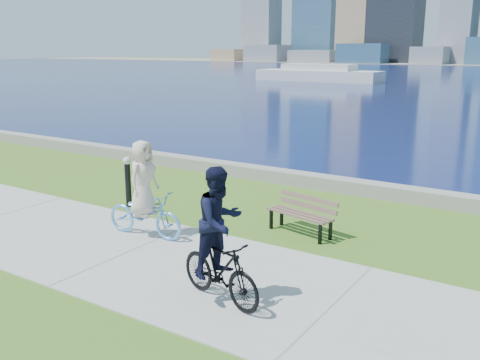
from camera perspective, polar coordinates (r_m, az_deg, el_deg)
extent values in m
plane|color=#386219|center=(8.03, 9.52, -13.43)|extent=(320.00, 320.00, 0.00)
cube|color=#9F9F9A|center=(8.02, 9.53, -13.36)|extent=(80.00, 3.50, 0.02)
cube|color=gray|center=(13.54, 20.19, -1.88)|extent=(90.00, 0.50, 0.35)
cube|color=#93775A|center=(155.39, -1.15, 13.17)|extent=(8.02, 7.14, 3.29)
cube|color=slate|center=(147.84, 2.98, 13.34)|extent=(10.25, 8.56, 4.44)
cube|color=slate|center=(143.06, 7.93, 12.94)|extent=(11.72, 7.61, 3.10)
cube|color=navy|center=(134.09, 12.91, 13.01)|extent=(11.11, 6.65, 4.67)
cube|color=slate|center=(130.77, 19.59, 12.39)|extent=(7.24, 7.38, 3.92)
cube|color=slate|center=(158.66, 2.31, 17.46)|extent=(9.08, 7.48, 27.00)
cube|color=silver|center=(61.95, 8.37, 10.95)|extent=(14.12, 4.04, 1.21)
cube|color=silver|center=(61.91, 8.40, 11.83)|extent=(8.07, 3.03, 0.71)
cube|color=black|center=(11.13, 3.35, -4.20)|extent=(0.06, 0.06, 0.41)
cube|color=black|center=(10.37, 8.54, -5.72)|extent=(0.06, 0.06, 0.41)
cube|color=black|center=(11.37, 4.46, -3.84)|extent=(0.06, 0.06, 0.41)
cube|color=black|center=(10.62, 9.61, -5.29)|extent=(0.06, 0.06, 0.41)
cube|color=brown|center=(10.67, 5.88, -3.81)|extent=(1.43, 0.41, 0.04)
cube|color=brown|center=(10.78, 6.38, -3.64)|extent=(1.43, 0.41, 0.04)
cube|color=brown|center=(10.89, 6.86, -3.48)|extent=(1.43, 0.41, 0.04)
cube|color=brown|center=(10.93, 7.24, -2.77)|extent=(1.42, 0.37, 0.10)
cube|color=brown|center=(10.91, 7.35, -1.97)|extent=(1.42, 0.37, 0.10)
cylinder|color=black|center=(12.83, -11.85, -0.49)|extent=(0.14, 0.14, 1.07)
sphere|color=beige|center=(12.70, -11.97, 2.02)|extent=(0.19, 0.19, 0.19)
imported|color=#63ACF2|center=(10.74, -10.13, -3.60)|extent=(0.76, 1.77, 0.90)
imported|color=silver|center=(10.54, -10.30, 0.18)|extent=(0.55, 0.78, 1.50)
imported|color=black|center=(7.90, -2.16, -9.58)|extent=(0.85, 1.70, 0.98)
imported|color=black|center=(7.64, -2.21, -4.46)|extent=(0.77, 0.90, 1.61)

